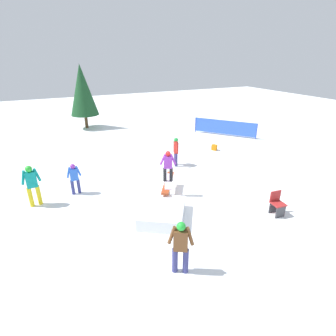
# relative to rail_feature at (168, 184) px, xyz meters

# --- Properties ---
(ground_plane) EXTENTS (60.00, 60.00, 0.00)m
(ground_plane) POSITION_rel_rail_feature_xyz_m (0.00, 0.00, -0.53)
(ground_plane) COLOR white
(rail_feature) EXTENTS (1.81, 1.29, 0.63)m
(rail_feature) POSITION_rel_rail_feature_xyz_m (0.00, 0.00, 0.00)
(rail_feature) COLOR black
(rail_feature) RESTS_ON ground
(snow_kicker_ramp) EXTENTS (2.32, 2.23, 0.46)m
(snow_kicker_ramp) POSITION_rel_rail_feature_xyz_m (-1.41, 0.90, -0.30)
(snow_kicker_ramp) COLOR white
(snow_kicker_ramp) RESTS_ON ground
(main_rider_on_rail) EXTENTS (1.42, 0.84, 1.31)m
(main_rider_on_rail) POSITION_rel_rail_feature_xyz_m (0.00, 0.00, 0.74)
(main_rider_on_rail) COLOR white
(main_rider_on_rail) RESTS_ON rail_feature
(bystander_red) EXTENTS (0.67, 0.32, 1.50)m
(bystander_red) POSITION_rel_rail_feature_xyz_m (2.74, -1.73, 0.31)
(bystander_red) COLOR navy
(bystander_red) RESTS_ON ground
(bystander_teal) EXTENTS (0.28, 0.69, 1.65)m
(bystander_teal) POSITION_rel_rail_feature_xyz_m (1.47, 4.95, 0.40)
(bystander_teal) COLOR yellow
(bystander_teal) RESTS_ON ground
(bystander_blue) EXTENTS (0.20, 0.59, 1.34)m
(bystander_blue) POSITION_rel_rail_feature_xyz_m (1.78, 3.41, 0.22)
(bystander_blue) COLOR navy
(bystander_blue) RESTS_ON ground
(bystander_brown) EXTENTS (0.43, 0.64, 1.58)m
(bystander_brown) POSITION_rel_rail_feature_xyz_m (-3.90, 1.47, 0.36)
(bystander_brown) COLOR navy
(bystander_brown) RESTS_ON ground
(folding_chair) EXTENTS (0.48, 0.48, 0.88)m
(folding_chair) POSITION_rel_rail_feature_xyz_m (-2.93, -2.97, -0.12)
(folding_chair) COLOR #3F3F44
(folding_chair) RESTS_ON ground
(backpack_on_snow) EXTENTS (0.37, 0.35, 0.34)m
(backpack_on_snow) POSITION_rel_rail_feature_xyz_m (3.85, -4.93, -0.36)
(backpack_on_snow) COLOR orange
(backpack_on_snow) RESTS_ON ground
(safety_fence) EXTENTS (3.44, 2.87, 1.10)m
(safety_fence) POSITION_rel_rail_feature_xyz_m (6.18, -7.37, 0.07)
(safety_fence) COLOR blue
(safety_fence) RESTS_ON ground
(pine_tree_far) EXTENTS (2.10, 2.10, 4.78)m
(pine_tree_far) POSITION_rel_rail_feature_xyz_m (12.55, 1.22, 2.37)
(pine_tree_far) COLOR #4C331E
(pine_tree_far) RESTS_ON ground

